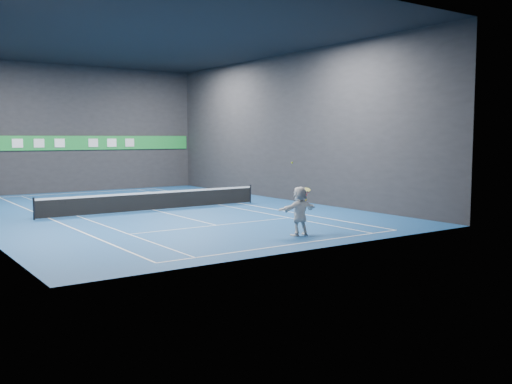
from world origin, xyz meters
TOP-DOWN VIEW (x-y plane):
  - ground at (0.00, 0.00)m, footprint 26.00×26.00m
  - ceiling at (0.00, 0.00)m, footprint 26.00×26.00m
  - wall_back at (0.00, 13.00)m, footprint 18.00×0.10m
  - wall_front at (0.00, -13.00)m, footprint 18.00×0.10m
  - wall_right at (9.00, 0.00)m, footprint 0.10×26.00m
  - baseline_near at (0.00, -11.89)m, footprint 10.98×0.08m
  - baseline_far at (0.00, 11.89)m, footprint 10.98×0.08m
  - sideline_doubles_left at (-5.49, 0.00)m, footprint 0.08×23.78m
  - sideline_doubles_right at (5.49, 0.00)m, footprint 0.08×23.78m
  - sideline_singles_left at (-4.11, 0.00)m, footprint 0.06×23.78m
  - sideline_singles_right at (4.11, 0.00)m, footprint 0.06×23.78m
  - service_line_near at (0.00, -6.40)m, footprint 8.23×0.06m
  - service_line_far at (0.00, 6.40)m, footprint 8.23×0.06m
  - center_service_line at (0.00, 0.00)m, footprint 0.06×12.80m
  - player at (1.35, -10.55)m, footprint 1.83×0.61m
  - tennis_ball at (1.03, -10.44)m, footprint 0.07×0.07m
  - tennis_net at (0.00, 0.00)m, footprint 12.50×0.10m
  - sponsor_banner at (0.00, 12.93)m, footprint 17.64×0.11m
  - tennis_racket at (1.71, -10.50)m, footprint 0.47×0.36m

SIDE VIEW (x-z plane):
  - ground at x=0.00m, z-range 0.00..0.00m
  - baseline_near at x=0.00m, z-range 0.00..0.01m
  - baseline_far at x=0.00m, z-range 0.00..0.01m
  - sideline_doubles_left at x=-5.49m, z-range 0.00..0.01m
  - sideline_doubles_right at x=5.49m, z-range 0.00..0.01m
  - sideline_singles_left at x=-4.11m, z-range 0.00..0.01m
  - sideline_singles_right at x=4.11m, z-range 0.00..0.01m
  - service_line_near at x=0.00m, z-range 0.00..0.01m
  - service_line_far at x=0.00m, z-range 0.00..0.01m
  - center_service_line at x=0.00m, z-range 0.00..0.01m
  - tennis_net at x=0.00m, z-range 0.00..1.07m
  - player at x=1.35m, z-range 0.00..1.96m
  - tennis_racket at x=1.71m, z-range 1.37..2.05m
  - tennis_ball at x=1.03m, z-range 2.86..2.94m
  - sponsor_banner at x=0.00m, z-range 3.00..4.00m
  - wall_back at x=0.00m, z-range 0.00..9.00m
  - wall_front at x=0.00m, z-range 0.00..9.00m
  - wall_right at x=9.00m, z-range 0.00..9.00m
  - ceiling at x=0.00m, z-range 9.00..9.00m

